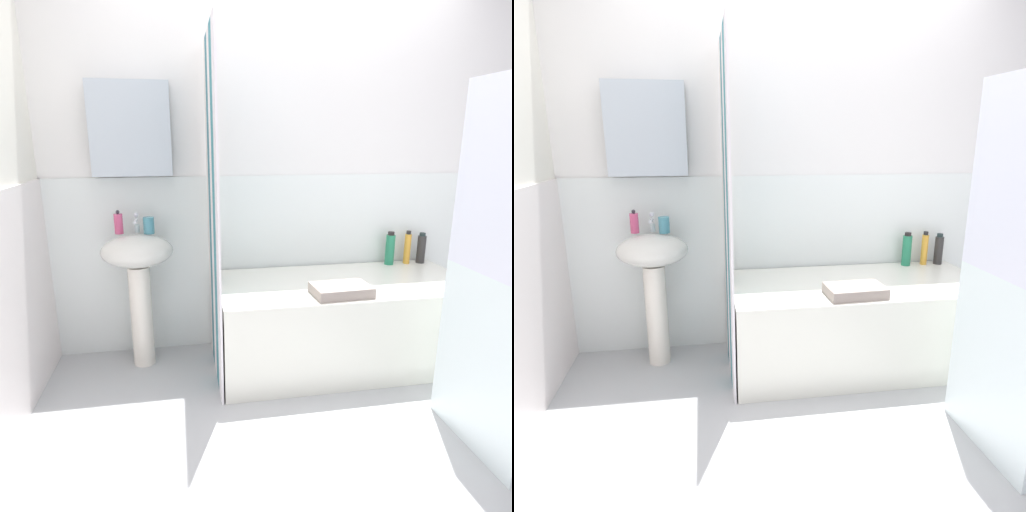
# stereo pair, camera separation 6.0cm
# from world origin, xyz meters

# --- Properties ---
(ground_plane) EXTENTS (4.80, 5.60, 0.04)m
(ground_plane) POSITION_xyz_m (0.00, 0.00, -0.02)
(ground_plane) COLOR #B1B3B5
(wall_back_tiled) EXTENTS (3.60, 0.18, 2.40)m
(wall_back_tiled) POSITION_xyz_m (-0.06, 1.26, 1.14)
(wall_back_tiled) COLOR white
(wall_back_tiled) RESTS_ON ground_plane
(sink) EXTENTS (0.44, 0.34, 0.87)m
(sink) POSITION_xyz_m (-0.96, 1.03, 0.63)
(sink) COLOR white
(sink) RESTS_ON ground_plane
(faucet) EXTENTS (0.03, 0.12, 0.12)m
(faucet) POSITION_xyz_m (-0.96, 1.11, 0.93)
(faucet) COLOR silver
(faucet) RESTS_ON sink
(soap_dispenser) EXTENTS (0.05, 0.05, 0.15)m
(soap_dispenser) POSITION_xyz_m (-1.07, 1.10, 0.93)
(soap_dispenser) COLOR #CB4873
(soap_dispenser) RESTS_ON sink
(toothbrush_cup) EXTENTS (0.07, 0.07, 0.10)m
(toothbrush_cup) POSITION_xyz_m (-0.89, 1.07, 0.92)
(toothbrush_cup) COLOR teal
(toothbrush_cup) RESTS_ON sink
(bathtub) EXTENTS (1.62, 0.76, 0.56)m
(bathtub) POSITION_xyz_m (0.32, 0.84, 0.28)
(bathtub) COLOR white
(bathtub) RESTS_ON ground_plane
(shower_curtain) EXTENTS (0.01, 0.76, 2.00)m
(shower_curtain) POSITION_xyz_m (-0.50, 0.84, 1.00)
(shower_curtain) COLOR white
(shower_curtain) RESTS_ON ground_plane
(body_wash_bottle) EXTENTS (0.06, 0.06, 0.22)m
(body_wash_bottle) POSITION_xyz_m (1.04, 1.15, 0.66)
(body_wash_bottle) COLOR #2D2C2B
(body_wash_bottle) RESTS_ON bathtub
(lotion_bottle) EXTENTS (0.05, 0.05, 0.24)m
(lotion_bottle) POSITION_xyz_m (0.93, 1.15, 0.67)
(lotion_bottle) COLOR gold
(lotion_bottle) RESTS_ON bathtub
(shampoo_bottle) EXTENTS (0.06, 0.06, 0.24)m
(shampoo_bottle) POSITION_xyz_m (0.79, 1.15, 0.67)
(shampoo_bottle) COLOR #257E57
(shampoo_bottle) RESTS_ON bathtub
(towel_folded) EXTENTS (0.34, 0.23, 0.06)m
(towel_folded) POSITION_xyz_m (0.21, 0.60, 0.59)
(towel_folded) COLOR gray
(towel_folded) RESTS_ON bathtub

